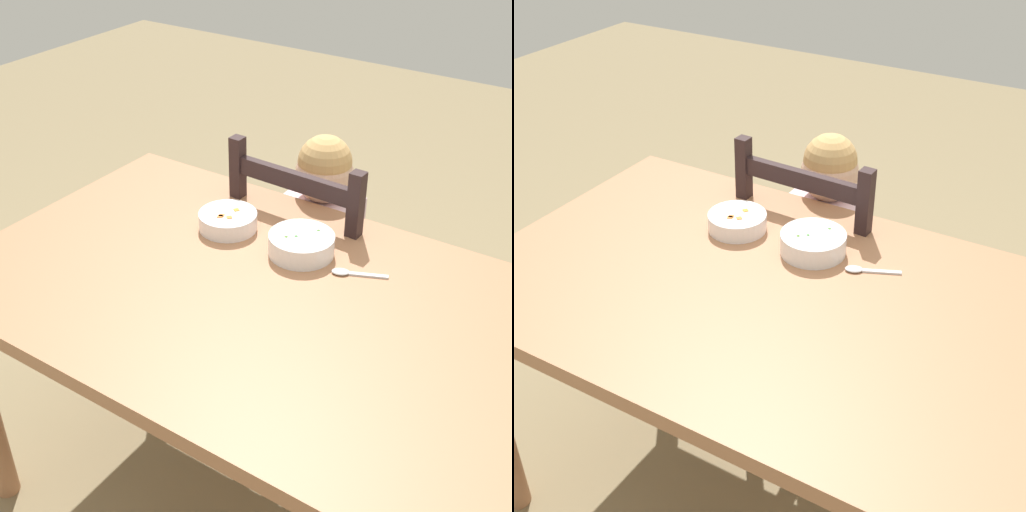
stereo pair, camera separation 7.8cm
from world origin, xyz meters
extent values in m
plane|color=#867452|center=(0.00, 0.00, 0.00)|extent=(8.00, 8.00, 0.00)
cube|color=#A66F4B|center=(0.00, 0.00, 0.74)|extent=(1.49, 0.89, 0.04)
cylinder|color=#A66F4B|center=(-0.67, 0.37, 0.36)|extent=(0.07, 0.07, 0.72)
cube|color=black|center=(-0.14, 0.55, 0.42)|extent=(0.44, 0.44, 0.02)
cube|color=black|center=(0.06, 0.73, 0.20)|extent=(0.04, 0.04, 0.41)
cube|color=black|center=(-0.32, 0.74, 0.20)|extent=(0.04, 0.04, 0.41)
cube|color=black|center=(0.05, 0.35, 0.20)|extent=(0.04, 0.04, 0.41)
cube|color=black|center=(-0.33, 0.36, 0.20)|extent=(0.04, 0.04, 0.41)
cube|color=black|center=(0.05, 0.35, 0.69)|extent=(0.04, 0.04, 0.52)
cube|color=black|center=(-0.33, 0.36, 0.69)|extent=(0.04, 0.04, 0.52)
cube|color=black|center=(-0.14, 0.36, 0.87)|extent=(0.36, 0.04, 0.05)
cube|color=black|center=(-0.14, 0.36, 0.71)|extent=(0.36, 0.04, 0.05)
cube|color=silver|center=(-0.14, 0.52, 0.59)|extent=(0.22, 0.14, 0.32)
sphere|color=#DDAE90|center=(-0.14, 0.52, 0.83)|extent=(0.17, 0.17, 0.17)
sphere|color=tan|center=(-0.14, 0.52, 0.86)|extent=(0.16, 0.16, 0.16)
cylinder|color=#3F4C72|center=(-0.19, 0.40, 0.21)|extent=(0.07, 0.07, 0.43)
cylinder|color=#3F4C72|center=(-0.08, 0.40, 0.21)|extent=(0.07, 0.07, 0.43)
cylinder|color=silver|center=(-0.27, 0.42, 0.67)|extent=(0.06, 0.24, 0.13)
cylinder|color=silver|center=(-0.01, 0.42, 0.67)|extent=(0.06, 0.24, 0.13)
cylinder|color=white|center=(-0.02, 0.20, 0.79)|extent=(0.17, 0.17, 0.05)
cylinder|color=white|center=(-0.02, 0.20, 0.77)|extent=(0.08, 0.08, 0.01)
cylinder|color=#4E8E3A|center=(-0.02, 0.20, 0.80)|extent=(0.14, 0.14, 0.03)
sphere|color=#558C3C|center=(0.00, 0.24, 0.81)|extent=(0.01, 0.01, 0.01)
sphere|color=#56882F|center=(-0.05, 0.17, 0.81)|extent=(0.01, 0.01, 0.01)
sphere|color=#498E3F|center=(-0.03, 0.19, 0.81)|extent=(0.01, 0.01, 0.01)
cylinder|color=white|center=(-0.25, 0.20, 0.79)|extent=(0.16, 0.16, 0.05)
cylinder|color=white|center=(-0.25, 0.20, 0.77)|extent=(0.07, 0.07, 0.01)
cylinder|color=orange|center=(-0.25, 0.20, 0.79)|extent=(0.13, 0.13, 0.03)
cube|color=orange|center=(-0.26, 0.18, 0.81)|extent=(0.02, 0.02, 0.01)
cube|color=orange|center=(-0.24, 0.22, 0.81)|extent=(0.02, 0.02, 0.01)
cube|color=orange|center=(-0.26, 0.17, 0.81)|extent=(0.02, 0.02, 0.01)
cube|color=orange|center=(-0.23, 0.18, 0.81)|extent=(0.02, 0.02, 0.01)
cube|color=silver|center=(0.16, 0.20, 0.77)|extent=(0.09, 0.05, 0.00)
ellipsoid|color=silver|center=(0.10, 0.17, 0.77)|extent=(0.05, 0.05, 0.01)
camera|label=1|loc=(0.70, -1.09, 1.71)|focal=48.59mm
camera|label=2|loc=(0.63, -1.13, 1.71)|focal=48.59mm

